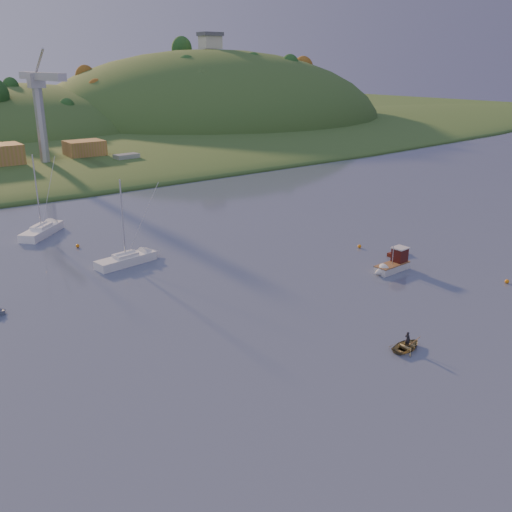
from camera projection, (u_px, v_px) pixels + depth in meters
hill_right at (212, 124)px, 243.04m from camera, size 150.00×130.00×60.00m
hilltop_house at (210, 40)px, 232.29m from camera, size 9.00×7.00×6.45m
wharf at (57, 166)px, 136.46m from camera, size 42.00×16.00×2.40m
shed_east at (85, 149)px, 141.45m from camera, size 9.00×7.00×4.00m
dock_crane at (40, 98)px, 126.89m from camera, size 3.20×28.00×20.30m
fishing_boat at (390, 265)px, 70.65m from camera, size 5.98×2.19×3.75m
sailboat_near at (42, 230)px, 85.65m from camera, size 8.09×8.01×12.15m
sailboat_far at (126, 259)px, 73.28m from camera, size 8.26×3.61×11.07m
canoe at (407, 346)px, 51.63m from camera, size 3.53×2.65×0.70m
paddler at (407, 342)px, 51.50m from camera, size 0.39×0.56×1.47m
red_tender at (401, 253)px, 77.15m from camera, size 3.48×1.31×1.17m
work_vessel at (127, 163)px, 139.64m from camera, size 14.28×6.36×3.56m
buoy_0 at (507, 281)px, 67.09m from camera, size 0.50×0.50×0.50m
buoy_1 at (359, 246)px, 79.92m from camera, size 0.50×0.50×0.50m
buoy_3 at (78, 246)px, 80.15m from camera, size 0.50×0.50×0.50m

